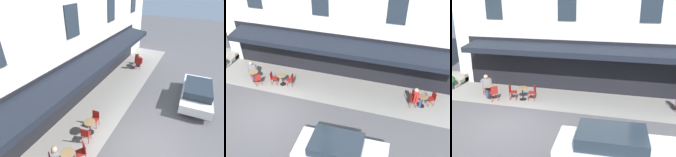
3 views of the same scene
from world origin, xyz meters
TOP-DOWN VIEW (x-y plane):
  - ground_plane at (0.00, 0.00)m, footprint 70.00×70.00m
  - sidewalk_cafe_terrace at (-3.25, -3.40)m, footprint 20.50×3.20m
  - cafe_table_near_entrance at (-8.61, -3.30)m, footprint 0.60×0.60m
  - cafe_chair_red_back_row at (-8.01, -3.11)m, footprint 0.50×0.50m
  - cafe_chair_red_by_window at (-9.17, -3.61)m, footprint 0.54×0.54m
  - cafe_table_mid_terrace at (0.45, -2.84)m, footprint 0.60×0.60m
  - cafe_chair_red_corner_left at (-0.18, -2.89)m, footprint 0.43×0.43m
  - cafe_chair_red_corner_right at (1.07, -2.70)m, footprint 0.48×0.48m
  - cafe_table_streetside at (2.46, -2.65)m, footprint 0.60×0.60m
  - cafe_chair_red_kerbside at (1.96, -2.27)m, footprint 0.56×0.56m
  - cafe_chair_red_facing_street at (2.92, -3.08)m, footprint 0.57×0.57m
  - seated_patron_in_grey at (2.77, -2.94)m, footprint 0.63×0.63m
  - seated_companion_in_red at (-8.22, -3.18)m, footprint 0.65×0.67m
  - parked_car_white at (-5.00, 1.90)m, footprint 4.36×1.96m

SIDE VIEW (x-z plane):
  - ground_plane at x=0.00m, z-range 0.00..0.00m
  - sidewalk_cafe_terrace at x=-3.25m, z-range 0.00..0.01m
  - cafe_table_near_entrance at x=-8.61m, z-range 0.12..0.87m
  - cafe_table_mid_terrace at x=0.45m, z-range 0.12..0.87m
  - cafe_table_streetside at x=2.46m, z-range 0.12..0.87m
  - cafe_chair_red_back_row at x=-8.01m, z-range 0.09..1.00m
  - cafe_chair_red_by_window at x=-9.17m, z-range 0.09..1.00m
  - cafe_chair_red_corner_left at x=-0.18m, z-range 0.09..1.00m
  - cafe_chair_red_corner_right at x=1.07m, z-range 0.09..1.00m
  - cafe_chair_red_kerbside at x=1.96m, z-range 0.09..1.00m
  - cafe_chair_red_facing_street at x=2.92m, z-range 0.09..1.00m
  - seated_patron_in_grey at x=2.77m, z-range 0.05..1.35m
  - parked_car_white at x=-5.00m, z-range 0.05..1.38m
  - seated_companion_in_red at x=-8.22m, z-range 0.04..1.39m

